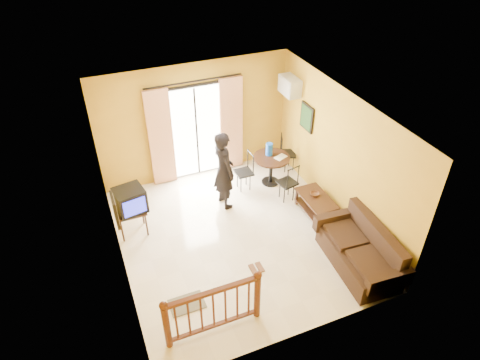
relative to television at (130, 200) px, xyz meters
name	(u,v)px	position (x,y,z in m)	size (l,w,h in m)	color
ground	(236,236)	(1.87, -0.92, -0.83)	(5.00, 5.00, 0.00)	beige
room_shell	(236,167)	(1.87, -0.92, 0.87)	(5.00, 5.00, 5.00)	white
balcony_door	(197,131)	(1.87, 1.52, 0.35)	(2.25, 0.14, 2.46)	black
tv_table	(131,213)	(-0.03, 0.00, -0.33)	(0.58, 0.48, 0.58)	black
television	(130,200)	(0.00, 0.00, 0.00)	(0.63, 0.59, 0.50)	black
picture_left	(115,210)	(-0.35, -1.12, 0.72)	(0.05, 0.42, 0.52)	black
dining_table	(271,162)	(3.33, 0.52, -0.27)	(0.86, 0.86, 0.72)	black
water_jug	(269,149)	(3.32, 0.63, 0.03)	(0.16, 0.16, 0.30)	blue
serving_tray	(281,157)	(3.52, 0.42, -0.11)	(0.28, 0.18, 0.02)	beige
dining_chairs	(272,185)	(3.33, 0.41, -0.83)	(1.78, 1.57, 0.95)	black
air_conditioner	(290,86)	(3.96, 1.03, 1.32)	(0.31, 0.60, 0.40)	silver
botanical_print	(307,117)	(4.09, 0.38, 0.82)	(0.05, 0.50, 0.60)	black
coffee_table	(316,203)	(3.72, -0.90, -0.54)	(0.55, 0.99, 0.44)	black
bowl	(315,194)	(3.72, -0.81, -0.37)	(0.19, 0.19, 0.06)	#502F1B
sofa	(361,251)	(3.73, -2.51, -0.50)	(0.99, 1.92, 0.89)	black
standing_person	(224,170)	(2.03, 0.17, 0.07)	(0.66, 0.43, 1.81)	black
stair_balustrade	(213,307)	(0.72, -2.82, -0.27)	(1.63, 0.13, 1.04)	#471E0F
doormat	(187,304)	(0.45, -2.16, -0.82)	(0.60, 0.40, 0.02)	#595547
sandals	(256,268)	(1.89, -1.88, -0.82)	(0.24, 0.25, 0.03)	#502F1B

